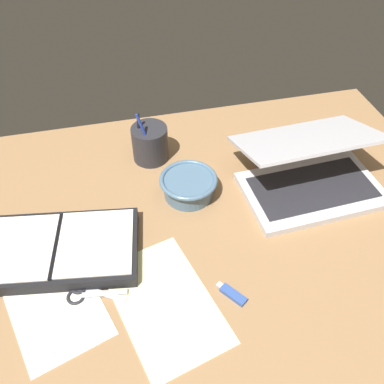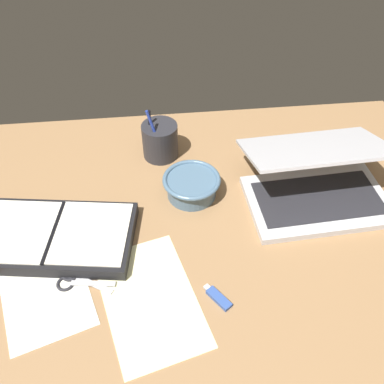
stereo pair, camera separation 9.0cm
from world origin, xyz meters
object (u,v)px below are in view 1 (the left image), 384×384
Objects in this scene: laptop at (310,172)px; bowl at (189,185)px; pen_cup at (150,143)px; scissors at (84,292)px; planner at (58,250)px.

bowl is at bearing 169.47° from laptop.
bowl is 0.91× the size of pen_cup.
laptop is 2.87× the size of scissors.
laptop reaches higher than scissors.
scissors is at bearing -164.81° from laptop.
bowl is at bearing -67.59° from pen_cup.
laptop is 43.61cm from pen_cup.
planner is (-64.21, -7.87, -3.15)cm from laptop.
scissors is at bearing -117.43° from pen_cup.
pen_cup is at bearing 112.41° from bowl.
bowl is (-31.18, 4.14, -1.68)cm from laptop.
pen_cup is (-6.99, 16.96, 1.85)cm from bowl.
bowl is 18.44cm from pen_cup.
pen_cup is 0.42× the size of planner.
pen_cup reaches higher than scissors.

